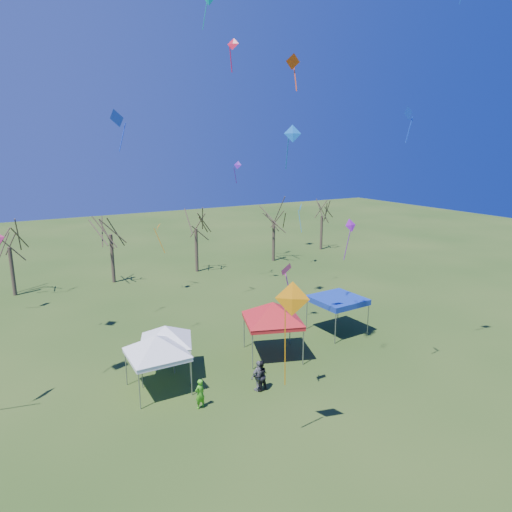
{
  "coord_description": "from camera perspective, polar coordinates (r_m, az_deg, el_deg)",
  "views": [
    {
      "loc": [
        -11.46,
        -18.57,
        12.52
      ],
      "look_at": [
        0.97,
        3.0,
        6.59
      ],
      "focal_mm": 32.0,
      "sensor_mm": 36.0,
      "label": 1
    }
  ],
  "objects": [
    {
      "name": "tree_1",
      "position": [
        43.75,
        -28.69,
        2.91
      ],
      "size": [
        3.42,
        3.42,
        7.54
      ],
      "color": "#3D2D21",
      "rests_on": "ground"
    },
    {
      "name": "kite_1",
      "position": [
        21.56,
        3.76,
        -1.72
      ],
      "size": [
        0.93,
        0.72,
        1.85
      ],
      "rotation": [
        0.0,
        0.0,
        3.49
      ],
      "color": "#E833AB",
      "rests_on": "ground"
    },
    {
      "name": "kite_9",
      "position": [
        22.9,
        18.56,
        16.44
      ],
      "size": [
        0.34,
        0.66,
        1.66
      ],
      "rotation": [
        0.0,
        0.0,
        1.34
      ],
      "color": "#1237BF",
      "rests_on": "ground"
    },
    {
      "name": "kite_27",
      "position": [
        24.6,
        4.59,
        14.92
      ],
      "size": [
        0.94,
        0.68,
        2.29
      ],
      "rotation": [
        0.0,
        0.0,
        5.9
      ],
      "color": "blue",
      "rests_on": "ground"
    },
    {
      "name": "person_dark",
      "position": [
        24.76,
        0.5,
        -14.74
      ],
      "size": [
        0.86,
        0.7,
        1.68
      ],
      "primitive_type": "imported",
      "rotation": [
        0.0,
        0.0,
        3.23
      ],
      "color": "black",
      "rests_on": "ground"
    },
    {
      "name": "kite_5",
      "position": [
        18.32,
        4.52,
        -5.54
      ],
      "size": [
        1.31,
        1.14,
        4.64
      ],
      "rotation": [
        0.0,
        0.0,
        5.61
      ],
      "color": "orange",
      "rests_on": "ground"
    },
    {
      "name": "kite_17",
      "position": [
        34.44,
        11.76,
        3.68
      ],
      "size": [
        1.04,
        0.61,
        3.17
      ],
      "rotation": [
        0.0,
        0.0,
        0.04
      ],
      "color": "purple",
      "rests_on": "ground"
    },
    {
      "name": "kite_12",
      "position": [
        48.6,
        5.55,
        5.96
      ],
      "size": [
        0.82,
        0.98,
        3.18
      ],
      "rotation": [
        0.0,
        0.0,
        4.08
      ],
      "color": "#147BD8",
      "rests_on": "ground"
    },
    {
      "name": "ground",
      "position": [
        25.16,
        1.57,
        -16.44
      ],
      "size": [
        140.0,
        140.0,
        0.0
      ],
      "primitive_type": "plane",
      "color": "#244215",
      "rests_on": "ground"
    },
    {
      "name": "kite_18",
      "position": [
        27.44,
        -2.93,
        24.85
      ],
      "size": [
        0.63,
        0.71,
        1.78
      ],
      "rotation": [
        0.0,
        0.0,
        5.37
      ],
      "color": "red",
      "rests_on": "ground"
    },
    {
      "name": "tree_2",
      "position": [
        44.34,
        -17.87,
        4.69
      ],
      "size": [
        3.71,
        3.71,
        8.18
      ],
      "color": "#3D2D21",
      "rests_on": "ground"
    },
    {
      "name": "tent_blue",
      "position": [
        31.95,
        10.17,
        -5.47
      ],
      "size": [
        3.32,
        3.32,
        2.5
      ],
      "rotation": [
        0.0,
        0.0,
        0.04
      ],
      "color": "gray",
      "rests_on": "ground"
    },
    {
      "name": "tent_white_mid",
      "position": [
        26.01,
        -11.27,
        -8.95
      ],
      "size": [
        3.61,
        3.61,
        3.4
      ],
      "rotation": [
        0.0,
        0.0,
        -0.36
      ],
      "color": "gray",
      "rests_on": "ground"
    },
    {
      "name": "person_green",
      "position": [
        23.51,
        -7.03,
        -16.71
      ],
      "size": [
        0.64,
        0.5,
        1.53
      ],
      "primitive_type": "imported",
      "rotation": [
        0.0,
        0.0,
        3.41
      ],
      "color": "#46B81D",
      "rests_on": "ground"
    },
    {
      "name": "kite_25",
      "position": [
        26.04,
        4.61,
        23.0
      ],
      "size": [
        0.86,
        0.41,
        1.89
      ],
      "rotation": [
        0.0,
        0.0,
        3.03
      ],
      "color": "#FB4E0D",
      "rests_on": "ground"
    },
    {
      "name": "person_grey",
      "position": [
        24.75,
        0.37,
        -14.74
      ],
      "size": [
        1.04,
        0.56,
        1.69
      ],
      "primitive_type": "imported",
      "rotation": [
        0.0,
        0.0,
        3.3
      ],
      "color": "slate",
      "rests_on": "ground"
    },
    {
      "name": "tent_white_west",
      "position": [
        24.44,
        -12.37,
        -10.12
      ],
      "size": [
        4.07,
        4.07,
        3.59
      ],
      "rotation": [
        0.0,
        0.0,
        -0.01
      ],
      "color": "gray",
      "rests_on": "ground"
    },
    {
      "name": "tent_red",
      "position": [
        27.57,
        2.1,
        -6.24
      ],
      "size": [
        4.32,
        4.32,
        4.03
      ],
      "rotation": [
        0.0,
        0.0,
        -0.34
      ],
      "color": "gray",
      "rests_on": "ground"
    },
    {
      "name": "tree_4",
      "position": [
        50.73,
        2.26,
        6.08
      ],
      "size": [
        3.58,
        3.58,
        7.89
      ],
      "color": "#3D2D21",
      "rests_on": "ground"
    },
    {
      "name": "tree_5",
      "position": [
        57.24,
        8.29,
        6.46
      ],
      "size": [
        3.39,
        3.39,
        7.46
      ],
      "color": "#3D2D21",
      "rests_on": "ground"
    },
    {
      "name": "tree_3",
      "position": [
        46.51,
        -7.59,
        5.33
      ],
      "size": [
        3.59,
        3.59,
        7.91
      ],
      "color": "#3D2D21",
      "rests_on": "ground"
    },
    {
      "name": "kite_11",
      "position": [
        37.95,
        -16.96,
        16.15
      ],
      "size": [
        1.3,
        1.57,
        3.2
      ],
      "rotation": [
        0.0,
        0.0,
        2.11
      ],
      "color": "#1333CE",
      "rests_on": "ground"
    },
    {
      "name": "kite_19",
      "position": [
        40.1,
        -2.34,
        11.22
      ],
      "size": [
        0.67,
        0.73,
        1.96
      ],
      "rotation": [
        0.0,
        0.0,
        5.33
      ],
      "color": "#5B18AC",
      "rests_on": "ground"
    },
    {
      "name": "kite_22",
      "position": [
        39.64,
        -12.12,
        3.48
      ],
      "size": [
        0.96,
        1.04,
        2.79
      ],
      "rotation": [
        0.0,
        0.0,
        4.28
      ],
      "color": "orange",
      "rests_on": "ground"
    }
  ]
}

